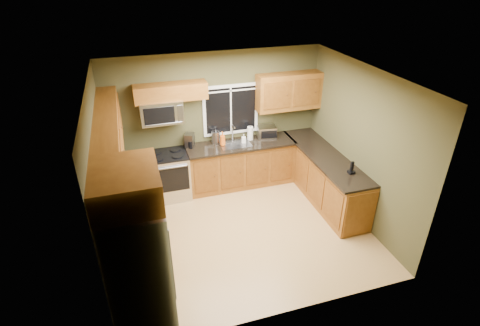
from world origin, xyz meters
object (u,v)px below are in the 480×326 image
coffee_maker (190,141)px  cordless_phone (352,170)px  refrigerator (139,264)px  range (169,175)px  kettle (216,137)px  soap_bottle_b (244,139)px  paper_towel_roll (250,133)px  toaster_oven (267,132)px  soap_bottle_c (215,139)px  microwave (162,112)px  soap_bottle_a (223,139)px

coffee_maker → cordless_phone: coffee_maker is taller
refrigerator → range: size_ratio=1.92×
refrigerator → kettle: size_ratio=6.01×
soap_bottle_b → cordless_phone: 2.19m
refrigerator → paper_towel_roll: (2.39, 2.91, 0.18)m
toaster_oven → soap_bottle_c: bearing=177.3°
kettle → refrigerator: bearing=-119.8°
paper_towel_roll → soap_bottle_c: 0.71m
coffee_maker → kettle: size_ratio=0.90×
toaster_oven → soap_bottle_b: toaster_oven is taller
microwave → soap_bottle_b: bearing=-4.0°
toaster_oven → soap_bottle_b: (-0.53, -0.12, -0.03)m
refrigerator → paper_towel_roll: 3.77m
soap_bottle_a → kettle: bearing=125.3°
kettle → soap_bottle_a: 0.17m
coffee_maker → kettle: kettle is taller
refrigerator → soap_bottle_c: refrigerator is taller
coffee_maker → kettle: bearing=1.1°
microwave → paper_towel_roll: size_ratio=2.51×
refrigerator → soap_bottle_c: size_ratio=11.11×
refrigerator → soap_bottle_a: (1.79, 2.81, 0.18)m
range → coffee_maker: 0.78m
coffee_maker → soap_bottle_b: coffee_maker is taller
refrigerator → kettle: refrigerator is taller
soap_bottle_a → soap_bottle_b: size_ratio=1.57×
paper_towel_roll → soap_bottle_a: bearing=-170.5°
toaster_oven → soap_bottle_b: bearing=-167.5°
toaster_oven → range: bearing=-175.9°
toaster_oven → kettle: bearing=178.2°
kettle → cordless_phone: 2.66m
kettle → soap_bottle_a: (0.10, -0.14, 0.00)m
refrigerator → coffee_maker: bearing=68.3°
microwave → soap_bottle_a: microwave is taller
range → soap_bottle_c: soap_bottle_c is taller
microwave → soap_bottle_c: size_ratio=4.69×
range → soap_bottle_c: size_ratio=5.79×
coffee_maker → refrigerator: bearing=-111.7°
soap_bottle_a → soap_bottle_c: soap_bottle_a is taller
refrigerator → soap_bottle_b: (2.22, 2.80, 0.13)m
range → soap_bottle_c: bearing=11.2°
toaster_oven → cordless_phone: toaster_oven is taller
kettle → microwave: bearing=-177.5°
refrigerator → coffee_maker: (1.17, 2.94, 0.17)m
cordless_phone → kettle: bearing=136.2°
kettle → soap_bottle_b: (0.53, -0.15, -0.05)m
soap_bottle_c → cordless_phone: 2.67m
microwave → paper_towel_roll: microwave is taller
microwave → paper_towel_roll: bearing=0.1°
paper_towel_roll → soap_bottle_c: size_ratio=1.87×
soap_bottle_c → cordless_phone: bearing=-44.0°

